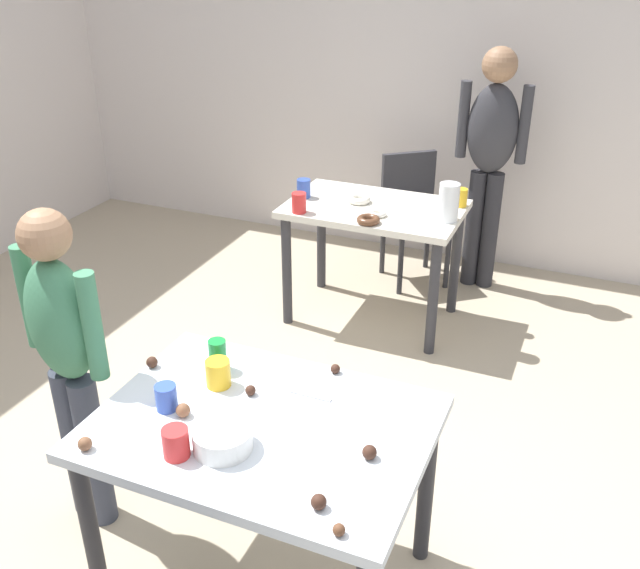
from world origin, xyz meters
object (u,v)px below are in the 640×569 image
object	(u,v)px
dining_table_far	(374,225)
person_girl_near	(66,350)
dining_table_near	(263,447)
mixing_bowl	(223,439)
person_adult_far	(491,149)
pitcher_far	(449,202)
chair_far_table	(413,210)
soda_can	(218,355)

from	to	relation	value
dining_table_far	person_girl_near	size ratio (longest dim) A/B	0.75
dining_table_near	mixing_bowl	bearing A→B (deg)	-108.29
person_adult_far	mixing_bowl	distance (m)	3.00
person_girl_near	mixing_bowl	xyz separation A→B (m)	(0.79, -0.20, -0.03)
person_adult_far	mixing_bowl	bearing A→B (deg)	-94.88
mixing_bowl	pitcher_far	bearing A→B (deg)	85.20
chair_far_table	person_girl_near	world-z (taller)	person_girl_near
person_adult_far	soda_can	size ratio (longest dim) A/B	13.04
person_adult_far	person_girl_near	bearing A→B (deg)	-110.44
dining_table_far	dining_table_near	bearing A→B (deg)	-81.25
dining_table_far	mixing_bowl	world-z (taller)	mixing_bowl
mixing_bowl	person_girl_near	bearing A→B (deg)	165.96
soda_can	person_adult_far	bearing A→B (deg)	79.14
chair_far_table	soda_can	distance (m)	2.56
dining_table_near	pitcher_far	distance (m)	2.05
dining_table_near	person_adult_far	world-z (taller)	person_adult_far
chair_far_table	mixing_bowl	distance (m)	2.95
dining_table_far	soda_can	world-z (taller)	soda_can
soda_can	pitcher_far	world-z (taller)	pitcher_far
dining_table_far	mixing_bowl	bearing A→B (deg)	-83.24
person_girl_near	person_adult_far	distance (m)	2.98
person_adult_far	soda_can	bearing A→B (deg)	-100.86
mixing_bowl	person_adult_far	bearing A→B (deg)	85.12
chair_far_table	mixing_bowl	size ratio (longest dim) A/B	4.53
person_girl_near	pitcher_far	size ratio (longest dim) A/B	6.38
dining_table_far	person_adult_far	distance (m)	0.96
mixing_bowl	chair_far_table	bearing A→B (deg)	94.21
dining_table_near	dining_table_far	size ratio (longest dim) A/B	1.08
dining_table_far	person_girl_near	distance (m)	2.13
mixing_bowl	pitcher_far	distance (m)	2.21
dining_table_far	soda_can	size ratio (longest dim) A/B	8.47
person_girl_near	mixing_bowl	world-z (taller)	person_girl_near
dining_table_near	chair_far_table	bearing A→B (deg)	95.57
dining_table_far	mixing_bowl	distance (m)	2.28
dining_table_near	chair_far_table	xyz separation A→B (m)	(-0.27, 2.77, -0.15)
dining_table_near	pitcher_far	world-z (taller)	pitcher_far
chair_far_table	person_adult_far	bearing A→B (deg)	7.04
chair_far_table	person_girl_near	bearing A→B (deg)	-101.78
dining_table_far	soda_can	distance (m)	1.88
dining_table_near	chair_far_table	distance (m)	2.78
dining_table_near	person_adult_far	bearing A→B (deg)	85.93
dining_table_far	chair_far_table	size ratio (longest dim) A/B	1.19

